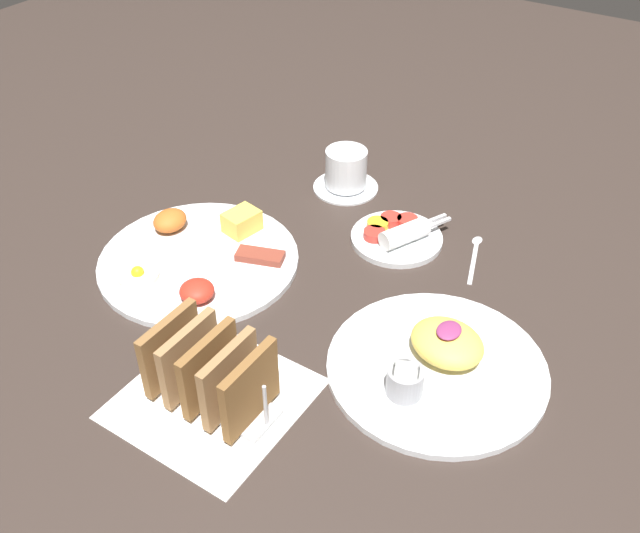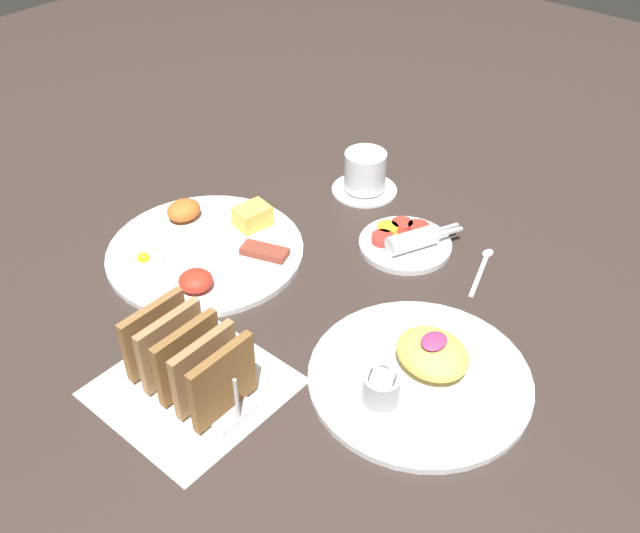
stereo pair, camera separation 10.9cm
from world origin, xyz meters
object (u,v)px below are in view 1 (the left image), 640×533
(plate_breakfast, at_px, (199,257))
(plate_foreground, at_px, (437,361))
(plate_condiments, at_px, (397,235))
(toast_rack, at_px, (210,371))
(coffee_cup, at_px, (346,172))

(plate_breakfast, bearing_deg, plate_foreground, -90.75)
(plate_breakfast, bearing_deg, plate_condiments, -46.90)
(toast_rack, relative_size, coffee_cup, 1.50)
(plate_foreground, distance_m, coffee_cup, 0.47)
(plate_breakfast, relative_size, toast_rack, 1.77)
(plate_breakfast, height_order, toast_rack, toast_rack)
(plate_breakfast, distance_m, plate_condiments, 0.33)
(plate_breakfast, distance_m, coffee_cup, 0.33)
(plate_condiments, bearing_deg, coffee_cup, 59.37)
(plate_foreground, xyz_separation_m, coffee_cup, (0.32, 0.34, 0.02))
(plate_condiments, relative_size, toast_rack, 0.87)
(plate_foreground, relative_size, toast_rack, 1.65)
(coffee_cup, bearing_deg, plate_foreground, -133.31)
(plate_foreground, relative_size, coffee_cup, 2.47)
(plate_breakfast, relative_size, coffee_cup, 2.66)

